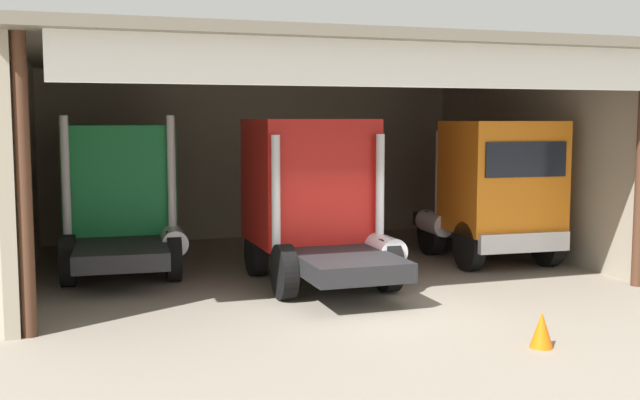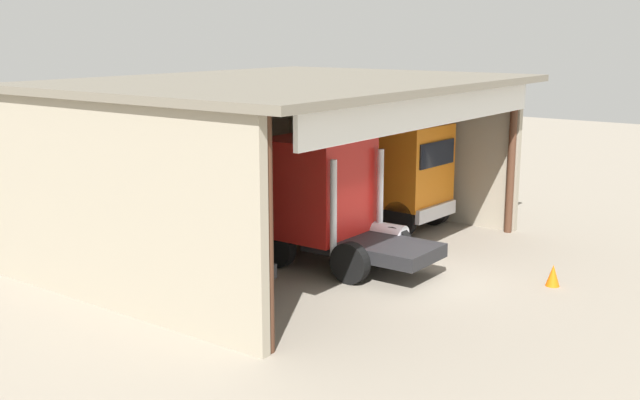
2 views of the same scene
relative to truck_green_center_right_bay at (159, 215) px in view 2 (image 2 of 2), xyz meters
The scene contains 8 objects.
ground_plane 6.98m from the truck_green_center_right_bay, 52.03° to the right, with size 80.00×80.00×0.00m, color gray.
workshop_shed 4.50m from the truck_green_center_right_bay, ahead, with size 13.05×10.21×5.05m.
truck_green_center_right_bay is the anchor object (origin of this frame).
truck_red_center_left_bay 4.56m from the truck_green_center_right_bay, 31.61° to the right, with size 2.64×5.02×3.49m.
truck_orange_center_bay 8.83m from the truck_green_center_right_bay, 12.98° to the right, with size 2.58×4.58×3.44m.
oil_drum 6.84m from the truck_green_center_right_bay, 28.61° to the left, with size 0.58×0.58×0.94m, color #B21E19.
tool_cart 7.08m from the truck_green_center_right_bay, 21.30° to the left, with size 0.90×0.60×1.00m, color red.
traffic_cone 10.15m from the truck_green_center_right_bay, 55.67° to the right, with size 0.36×0.36×0.56m, color orange.
Camera 2 is at (-17.10, -9.38, 6.31)m, focal length 43.39 mm.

